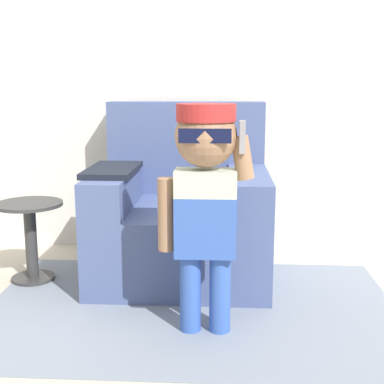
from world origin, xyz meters
The scene contains 6 objects.
ground_plane centered at (0.00, 0.00, 0.00)m, with size 10.00×10.00×0.00m, color #BCB29E.
wall_back centered at (0.00, 0.61, 1.30)m, with size 10.00×0.05×2.60m.
armchair centered at (0.15, 0.11, 0.33)m, with size 0.96×0.91×0.96m.
person_child centered at (0.31, -0.64, 0.66)m, with size 0.40×0.30×0.99m.
side_table centered at (-0.66, -0.07, 0.27)m, with size 0.36×0.36×0.44m.
rug centered at (0.24, -0.41, 0.00)m, with size 1.99×1.33×0.01m.
Camera 1 is at (0.39, -2.83, 1.06)m, focal length 50.00 mm.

